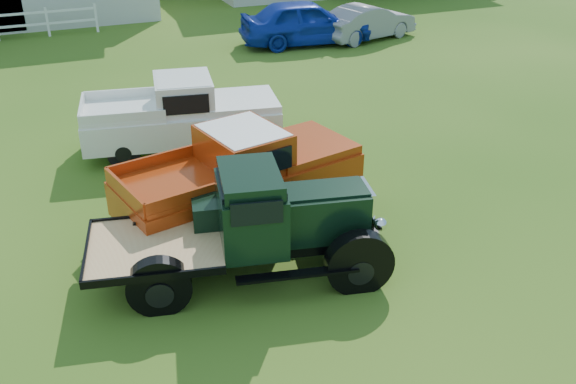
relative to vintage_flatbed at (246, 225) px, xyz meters
name	(u,v)px	position (x,y,z in m)	size (l,w,h in m)	color
ground	(303,272)	(0.96, -0.35, -1.04)	(120.00, 120.00, 0.00)	#285211
vintage_flatbed	(246,225)	(0.00, 0.00, 0.00)	(5.25, 2.08, 2.08)	black
red_pickup	(240,173)	(0.62, 2.16, -0.07)	(5.31, 2.04, 1.94)	#A3330D
white_pickup	(181,115)	(0.32, 5.99, -0.10)	(5.11, 1.98, 1.88)	silver
misc_car_blue	(306,22)	(7.50, 14.36, -0.15)	(2.11, 5.24, 1.78)	#0F2A9C
misc_car_grey	(368,22)	(10.19, 14.11, -0.34)	(1.49, 4.27, 1.41)	gray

